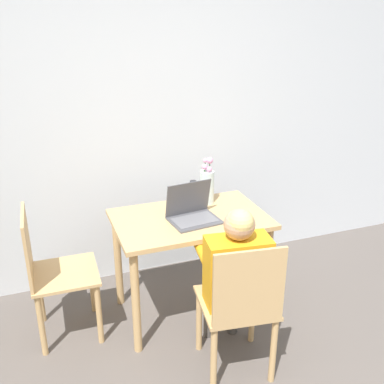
# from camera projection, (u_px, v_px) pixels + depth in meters

# --- Properties ---
(wall_back) EXTENTS (6.40, 0.05, 2.50)m
(wall_back) POSITION_uv_depth(u_px,v_px,m) (125.00, 117.00, 3.17)
(wall_back) COLOR silver
(wall_back) RESTS_ON ground_plane
(dining_table) EXTENTS (0.97, 0.62, 0.72)m
(dining_table) POSITION_uv_depth(u_px,v_px,m) (190.00, 233.00, 2.92)
(dining_table) COLOR tan
(dining_table) RESTS_ON ground_plane
(chair_occupied) EXTENTS (0.45, 0.45, 0.87)m
(chair_occupied) POSITION_uv_depth(u_px,v_px,m) (240.00, 307.00, 2.44)
(chair_occupied) COLOR tan
(chair_occupied) RESTS_ON ground_plane
(chair_spare) EXTENTS (0.41, 0.41, 0.87)m
(chair_spare) POSITION_uv_depth(u_px,v_px,m) (53.00, 273.00, 2.75)
(chair_spare) COLOR tan
(chair_spare) RESTS_ON ground_plane
(person_seated) EXTENTS (0.40, 0.46, 1.01)m
(person_seated) POSITION_uv_depth(u_px,v_px,m) (234.00, 268.00, 2.48)
(person_seated) COLOR orange
(person_seated) RESTS_ON ground_plane
(laptop) EXTENTS (0.33, 0.27, 0.24)m
(laptop) POSITION_uv_depth(u_px,v_px,m) (192.00, 211.00, 2.83)
(laptop) COLOR #4C4C51
(laptop) RESTS_ON dining_table
(flower_vase) EXTENTS (0.10, 0.10, 0.32)m
(flower_vase) POSITION_uv_depth(u_px,v_px,m) (207.00, 185.00, 3.05)
(flower_vase) COLOR silver
(flower_vase) RESTS_ON dining_table
(water_bottle) EXTENTS (0.07, 0.07, 0.20)m
(water_bottle) POSITION_uv_depth(u_px,v_px,m) (193.00, 196.00, 2.96)
(water_bottle) COLOR silver
(water_bottle) RESTS_ON dining_table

